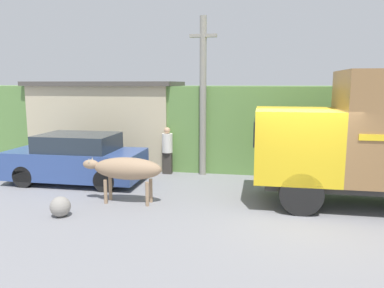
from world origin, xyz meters
The scene contains 8 objects.
ground_plane centered at (0.00, 0.00, 0.00)m, with size 60.00×60.00×0.00m, color gray.
hillside_embankment centered at (0.00, 6.27, 1.51)m, with size 32.00×5.03×3.03m.
building_backdrop centered at (-6.96, 4.88, 1.61)m, with size 5.70×2.70×3.20m.
brown_cow centered at (-4.43, 0.12, 0.91)m, with size 2.16×0.59×1.22m.
parked_suv centered at (-6.71, 1.78, 0.76)m, with size 4.23×1.83×1.56m.
pedestrian_on_hill centered at (-4.18, 3.49, 0.89)m, with size 0.38×0.38×1.63m.
utility_pole centered at (-2.95, 3.60, 2.77)m, with size 0.90×0.23×5.31m.
roadside_rock centered at (-5.61, -1.15, 0.24)m, with size 0.48×0.48×0.48m.
Camera 1 is at (-0.98, -8.93, 3.12)m, focal length 35.00 mm.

